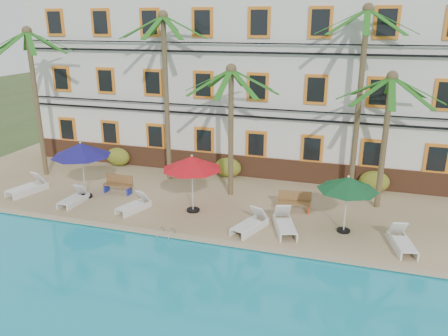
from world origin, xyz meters
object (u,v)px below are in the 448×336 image
(palm_a, at_px, (34,82))
(umbrella_red, at_px, (192,163))
(palm_d, at_px, (361,78))
(bench_left, at_px, (118,184))
(palm_c, at_px, (231,111))
(lounger_e, at_px, (285,224))
(lounger_d, at_px, (250,224))
(palm_e, at_px, (387,120))
(lounger_a, at_px, (28,187))
(umbrella_green, at_px, (348,184))
(pool_ladder, at_px, (166,236))
(bench_right, at_px, (294,201))
(lounger_c, at_px, (134,205))
(umbrella_blue, at_px, (81,150))
(palm_b, at_px, (165,76))
(lounger_b, at_px, (74,198))
(lounger_f, at_px, (402,241))

(palm_a, relative_size, umbrella_red, 2.98)
(palm_a, xyz_separation_m, palm_d, (16.62, 1.99, 0.56))
(palm_a, relative_size, bench_left, 5.33)
(palm_c, distance_m, bench_left, 6.81)
(lounger_e, bearing_deg, lounger_d, -164.73)
(palm_e, xyz_separation_m, lounger_a, (-16.84, -3.34, -3.83))
(umbrella_green, relative_size, pool_ladder, 3.30)
(lounger_a, relative_size, lounger_e, 1.00)
(palm_e, height_order, bench_right, palm_e)
(palm_c, distance_m, lounger_c, 6.29)
(umbrella_blue, xyz_separation_m, lounger_c, (3.07, -0.75, -2.16))
(palm_b, relative_size, bench_left, 5.83)
(umbrella_blue, bearing_deg, umbrella_green, -0.60)
(palm_a, bearing_deg, lounger_b, -37.78)
(palm_b, distance_m, palm_d, 9.66)
(bench_left, bearing_deg, lounger_e, -11.44)
(palm_c, height_order, lounger_d, palm_c)
(palm_e, height_order, lounger_a, palm_e)
(umbrella_red, bearing_deg, pool_ladder, -93.14)
(palm_a, height_order, lounger_f, palm_a)
(palm_d, height_order, lounger_a, palm_d)
(umbrella_green, relative_size, lounger_a, 1.14)
(umbrella_green, distance_m, lounger_c, 9.49)
(umbrella_blue, relative_size, lounger_a, 1.32)
(palm_c, height_order, umbrella_green, palm_c)
(lounger_f, bearing_deg, lounger_c, 179.06)
(lounger_e, bearing_deg, palm_c, 135.29)
(palm_e, bearing_deg, lounger_c, -160.75)
(umbrella_blue, xyz_separation_m, lounger_a, (-3.11, -0.36, -2.11))
(lounger_f, xyz_separation_m, bench_right, (-4.46, 2.27, 0.18))
(lounger_a, bearing_deg, palm_e, 11.21)
(palm_d, height_order, bench_right, palm_d)
(palm_a, bearing_deg, pool_ladder, -27.23)
(palm_a, height_order, lounger_b, palm_a)
(umbrella_green, xyz_separation_m, lounger_c, (-9.29, -0.62, -1.83))
(palm_b, bearing_deg, bench_left, -119.78)
(palm_e, distance_m, bench_right, 5.44)
(palm_c, bearing_deg, palm_a, -179.08)
(lounger_e, distance_m, lounger_f, 4.53)
(palm_b, height_order, umbrella_red, palm_b)
(palm_c, height_order, lounger_b, palm_c)
(palm_a, height_order, palm_e, palm_a)
(palm_c, height_order, lounger_a, palm_c)
(palm_a, xyz_separation_m, bench_right, (14.21, -0.96, -4.71))
(palm_a, relative_size, palm_c, 1.25)
(palm_e, xyz_separation_m, umbrella_blue, (-13.73, -2.97, -1.72))
(lounger_a, bearing_deg, bench_right, 7.34)
(palm_c, height_order, lounger_f, palm_c)
(umbrella_blue, relative_size, lounger_f, 1.45)
(lounger_a, distance_m, bench_right, 13.29)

